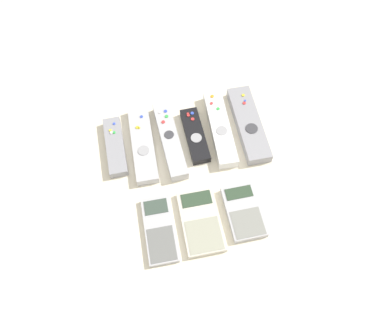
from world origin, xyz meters
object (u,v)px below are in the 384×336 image
remote_4 (220,128)px  calculator_1 (201,221)px  remote_5 (248,124)px  remote_1 (143,144)px  remote_2 (170,140)px  remote_0 (115,146)px  remote_3 (195,135)px  calculator_2 (244,212)px  calculator_0 (160,230)px

remote_4 → calculator_1: (-0.10, -0.23, -0.01)m
remote_5 → remote_1: bearing=-179.2°
remote_2 → remote_4: same height
remote_0 → remote_5: remote_5 is taller
remote_3 → remote_4: 0.07m
remote_1 → remote_2: remote_2 is taller
remote_2 → calculator_2: bearing=-62.2°
remote_4 → remote_3: bearing=-172.5°
remote_4 → calculator_2: size_ratio=1.68×
remote_2 → remote_3: 0.06m
remote_2 → remote_5: size_ratio=1.00×
remote_0 → calculator_0: remote_0 is taller
remote_1 → calculator_1: size_ratio=1.43×
calculator_1 → remote_3: bearing=82.2°
calculator_0 → remote_1: bearing=92.1°
remote_0 → remote_3: 0.20m
remote_3 → calculator_1: 0.22m
calculator_2 → remote_4: bearing=89.6°
remote_2 → remote_4: (0.13, 0.01, -0.00)m
remote_0 → remote_5: size_ratio=0.73×
remote_1 → calculator_1: 0.24m
remote_3 → calculator_0: (-0.12, -0.22, -0.00)m
remote_1 → remote_2: size_ratio=0.98×
remote_4 → remote_5: size_ratio=0.99×
remote_1 → remote_3: remote_1 is taller
remote_5 → remote_3: bearing=-178.1°
remote_1 → calculator_0: (0.01, -0.22, -0.00)m
remote_5 → calculator_2: (-0.07, -0.22, -0.00)m
remote_4 → calculator_0: (-0.19, -0.23, -0.01)m
remote_2 → calculator_0: (-0.06, -0.22, -0.01)m
remote_3 → remote_4: (0.07, 0.01, 0.00)m
remote_0 → calculator_2: 0.35m
remote_5 → calculator_0: size_ratio=1.44×
calculator_1 → remote_1: bearing=114.2°
remote_5 → calculator_2: size_ratio=1.70×
remote_1 → remote_2: bearing=-1.7°
remote_4 → remote_2: bearing=-174.1°
remote_3 → calculator_1: size_ratio=1.03×
calculator_0 → calculator_1: (0.09, 0.00, 0.00)m
remote_4 → remote_5: bearing=0.7°
remote_3 → calculator_0: remote_3 is taller
remote_5 → calculator_1: (-0.17, -0.23, -0.01)m
remote_0 → remote_1: bearing=-5.8°
remote_1 → remote_5: remote_5 is taller
remote_0 → remote_2: (0.13, -0.01, 0.00)m
remote_0 → calculator_0: 0.24m
remote_0 → calculator_2: bearing=-41.4°
remote_0 → calculator_1: size_ratio=1.07×
remote_4 → remote_1: bearing=-176.3°
remote_4 → calculator_2: bearing=-87.8°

